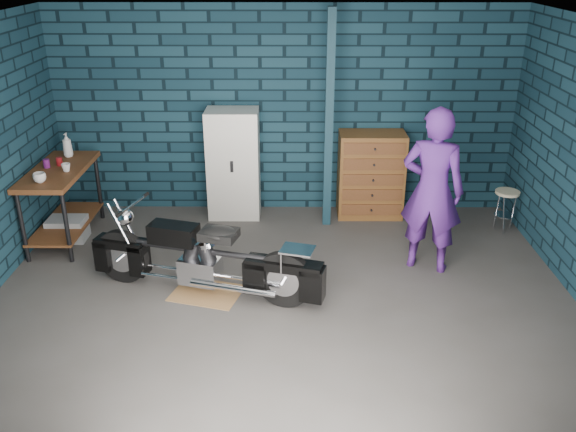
% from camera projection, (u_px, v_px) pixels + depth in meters
% --- Properties ---
extents(ground, '(6.00, 6.00, 0.00)m').
position_uv_depth(ground, '(282.00, 302.00, 6.20)').
color(ground, '#454240').
rests_on(ground, ground).
extents(room_walls, '(6.02, 5.01, 2.71)m').
position_uv_depth(room_walls, '(282.00, 105.00, 5.94)').
color(room_walls, '#0F2835').
rests_on(room_walls, ground).
extents(support_post, '(0.10, 0.10, 2.70)m').
position_uv_depth(support_post, '(329.00, 123.00, 7.43)').
color(support_post, '#132F3C').
rests_on(support_post, ground).
extents(workbench, '(0.60, 1.40, 0.91)m').
position_uv_depth(workbench, '(63.00, 204.00, 7.39)').
color(workbench, brown).
rests_on(workbench, ground).
extents(drip_mat, '(0.81, 0.69, 0.01)m').
position_uv_depth(drip_mat, '(207.00, 293.00, 6.36)').
color(drip_mat, olive).
rests_on(drip_mat, ground).
extents(motorcycle, '(2.20, 1.13, 0.94)m').
position_uv_depth(motorcycle, '(204.00, 253.00, 6.17)').
color(motorcycle, black).
rests_on(motorcycle, ground).
extents(person, '(0.78, 0.65, 1.84)m').
position_uv_depth(person, '(432.00, 191.00, 6.53)').
color(person, '#50217D').
rests_on(person, ground).
extents(storage_bin, '(0.45, 0.32, 0.28)m').
position_uv_depth(storage_bin, '(68.00, 229.00, 7.48)').
color(storage_bin, '#92969A').
rests_on(storage_bin, ground).
extents(locker, '(0.67, 0.48, 1.43)m').
position_uv_depth(locker, '(234.00, 164.00, 7.95)').
color(locker, silver).
rests_on(locker, ground).
extents(tool_chest, '(0.85, 0.47, 1.13)m').
position_uv_depth(tool_chest, '(371.00, 175.00, 8.00)').
color(tool_chest, brown).
rests_on(tool_chest, ground).
extents(shop_stool, '(0.33, 0.33, 0.54)m').
position_uv_depth(shop_stool, '(505.00, 211.00, 7.66)').
color(shop_stool, beige).
rests_on(shop_stool, ground).
extents(cup_a, '(0.18, 0.18, 0.11)m').
position_uv_depth(cup_a, '(40.00, 178.00, 6.76)').
color(cup_a, beige).
rests_on(cup_a, workbench).
extents(cup_b, '(0.13, 0.13, 0.10)m').
position_uv_depth(cup_b, '(66.00, 168.00, 7.10)').
color(cup_b, beige).
rests_on(cup_b, workbench).
extents(mug_purple, '(0.09, 0.09, 0.10)m').
position_uv_depth(mug_purple, '(46.00, 163.00, 7.22)').
color(mug_purple, '#5C1861').
rests_on(mug_purple, workbench).
extents(mug_red, '(0.09, 0.09, 0.10)m').
position_uv_depth(mug_red, '(59.00, 162.00, 7.29)').
color(mug_red, '#A4151B').
rests_on(mug_red, workbench).
extents(bottle, '(0.12, 0.12, 0.30)m').
position_uv_depth(bottle, '(67.00, 145.00, 7.57)').
color(bottle, '#92969A').
rests_on(bottle, workbench).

